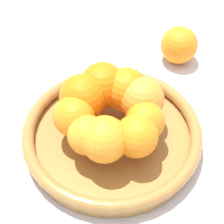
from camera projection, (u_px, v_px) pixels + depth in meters
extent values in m
plane|color=silver|center=(112.00, 140.00, 0.68)|extent=(4.00, 4.00, 0.00)
cylinder|color=#A57238|center=(112.00, 137.00, 0.67)|extent=(0.31, 0.31, 0.02)
torus|color=#A57238|center=(112.00, 130.00, 0.66)|extent=(0.32, 0.32, 0.02)
sphere|color=orange|center=(83.00, 97.00, 0.64)|extent=(0.08, 0.08, 0.08)
sphere|color=orange|center=(74.00, 116.00, 0.62)|extent=(0.07, 0.07, 0.07)
sphere|color=orange|center=(88.00, 135.00, 0.59)|extent=(0.07, 0.07, 0.07)
sphere|color=orange|center=(107.00, 140.00, 0.58)|extent=(0.08, 0.08, 0.08)
sphere|color=orange|center=(136.00, 136.00, 0.59)|extent=(0.07, 0.07, 0.07)
sphere|color=orange|center=(145.00, 121.00, 0.61)|extent=(0.07, 0.07, 0.07)
sphere|color=orange|center=(142.00, 100.00, 0.64)|extent=(0.08, 0.08, 0.08)
sphere|color=orange|center=(126.00, 90.00, 0.65)|extent=(0.08, 0.08, 0.08)
sphere|color=orange|center=(103.00, 85.00, 0.66)|extent=(0.08, 0.08, 0.08)
sphere|color=orange|center=(179.00, 45.00, 0.80)|extent=(0.08, 0.08, 0.08)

